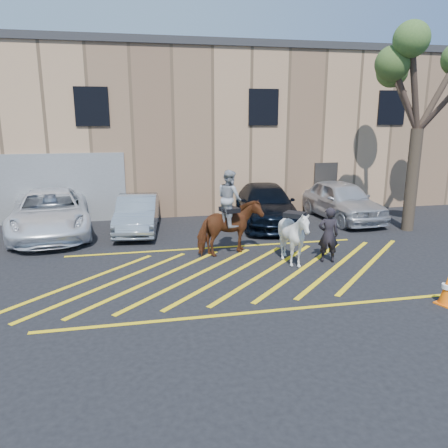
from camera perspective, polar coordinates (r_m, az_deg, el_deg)
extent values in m
plane|color=black|center=(12.41, 0.69, -6.03)|extent=(90.00, 90.00, 0.00)
imported|color=white|center=(17.14, -21.73, 1.39)|extent=(3.40, 6.11, 1.62)
imported|color=#99A1A7|center=(16.69, -11.23, 1.34)|extent=(1.84, 4.24, 1.36)
imported|color=black|center=(17.70, 5.45, 2.54)|extent=(2.80, 5.48, 1.52)
imported|color=silver|center=(18.94, 15.10, 3.02)|extent=(2.22, 4.88, 1.63)
imported|color=black|center=(13.23, 13.46, -1.39)|extent=(0.67, 0.52, 1.66)
cube|color=tan|center=(23.53, -5.71, 12.05)|extent=(32.00, 10.00, 7.00)
cube|color=#2D2D30|center=(23.70, -5.93, 20.91)|extent=(32.20, 10.20, 0.30)
cube|color=black|center=(18.41, -16.90, 14.48)|extent=(1.30, 0.08, 1.50)
cube|color=black|center=(19.16, 5.18, 14.95)|extent=(1.30, 0.08, 1.50)
cube|color=black|center=(21.67, 21.04, 13.99)|extent=(1.30, 0.08, 1.50)
cube|color=#38332D|center=(20.47, 13.06, 4.74)|extent=(1.10, 0.08, 2.20)
cube|color=yellow|center=(11.98, -19.18, -7.54)|extent=(4.20, 4.20, 0.01)
cube|color=yellow|center=(11.88, -14.12, -7.36)|extent=(4.20, 4.20, 0.01)
cube|color=yellow|center=(11.87, -9.02, -7.12)|extent=(4.20, 4.20, 0.01)
cube|color=yellow|center=(11.95, -3.96, -6.82)|extent=(4.20, 4.20, 0.01)
cube|color=yellow|center=(12.13, 0.99, -6.48)|extent=(4.20, 4.20, 0.01)
cube|color=yellow|center=(12.39, 5.76, -6.10)|extent=(4.20, 4.20, 0.01)
cube|color=yellow|center=(12.73, 10.30, -5.71)|extent=(4.20, 4.20, 0.01)
cube|color=yellow|center=(13.15, 14.57, -5.30)|extent=(4.20, 4.20, 0.01)
cube|color=yellow|center=(13.63, 18.55, -4.90)|extent=(4.20, 4.20, 0.01)
cube|color=yellow|center=(14.45, -1.19, -3.10)|extent=(9.50, 0.12, 0.01)
cube|color=yellow|center=(9.89, 4.24, -11.40)|extent=(9.50, 0.12, 0.01)
imported|color=maroon|center=(13.53, 0.72, -0.56)|extent=(2.20, 1.51, 1.70)
imported|color=#96989F|center=(13.32, 0.73, 3.38)|extent=(0.89, 1.01, 1.73)
cube|color=black|center=(13.39, 0.72, 1.90)|extent=(0.61, 0.68, 0.14)
imported|color=white|center=(12.75, 9.11, -1.69)|extent=(2.03, 2.05, 1.69)
cube|color=black|center=(12.59, 9.23, 1.20)|extent=(0.72, 0.71, 0.14)
cube|color=#FF630A|center=(11.47, 26.93, -9.25)|extent=(0.48, 0.48, 0.03)
cone|color=#FA620A|center=(11.34, 27.13, -7.55)|extent=(0.32, 0.32, 0.70)
cylinder|color=white|center=(11.32, 27.16, -7.26)|extent=(0.25, 0.25, 0.10)
cylinder|color=#433628|center=(17.77, 23.34, 5.23)|extent=(0.44, 0.44, 3.80)
cylinder|color=#423328|center=(18.20, 26.13, 14.88)|extent=(1.76, 0.51, 2.68)
cylinder|color=#413627|center=(18.29, 22.47, 14.69)|extent=(0.33, 1.88, 2.34)
cylinder|color=#4D382F|center=(17.28, 22.59, 14.93)|extent=(1.40, 0.20, 2.39)
cylinder|color=#4D392E|center=(17.24, 26.57, 13.69)|extent=(0.78, 1.62, 1.96)
cylinder|color=#48332B|center=(17.15, 23.62, 16.05)|extent=(1.16, 0.77, 3.11)
sphere|color=#4C6F2F|center=(19.04, 21.10, 18.07)|extent=(1.20, 1.20, 1.20)
sphere|color=#456129|center=(17.04, 21.16, 18.97)|extent=(1.20, 1.20, 1.20)
sphere|color=#4F7231|center=(16.81, 23.30, 21.32)|extent=(1.20, 1.20, 1.20)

